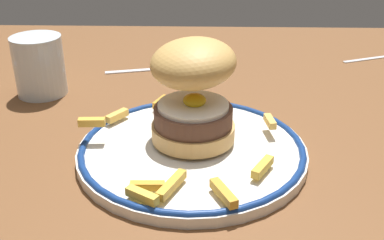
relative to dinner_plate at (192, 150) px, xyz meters
The scene contains 6 objects.
ground_plane 4.50cm from the dinner_plate, 22.49° to the left, with size 144.25×109.84×4.00cm, color brown.
dinner_plate is the anchor object (origin of this frame).
burger 6.94cm from the dinner_plate, 88.62° to the left, with size 14.05×14.10×11.48cm.
fries_pile 3.95cm from the dinner_plate, 112.69° to the right, with size 22.64×24.28×2.64cm.
water_glass 29.02cm from the dinner_plate, 142.14° to the left, with size 7.24×7.24×8.71cm.
fork 29.22cm from the dinner_plate, 105.44° to the left, with size 14.32×4.74×0.36cm.
Camera 1 is at (-1.92, -47.44, 27.41)cm, focal length 43.72 mm.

